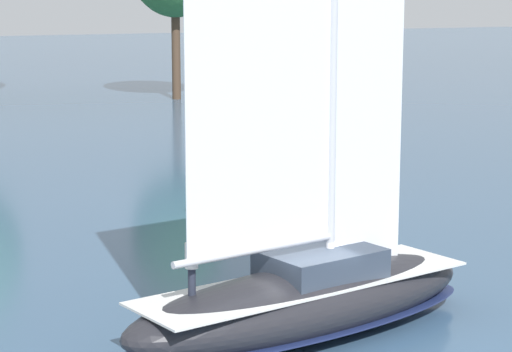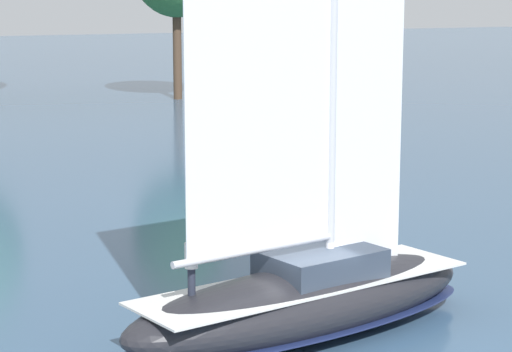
# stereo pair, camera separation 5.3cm
# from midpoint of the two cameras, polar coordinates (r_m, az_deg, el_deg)

# --- Properties ---
(ground_plane) EXTENTS (400.00, 400.00, 0.00)m
(ground_plane) POSITION_cam_midpoint_polar(r_m,az_deg,el_deg) (27.68, 2.72, -9.10)
(ground_plane) COLOR #385675
(sailboat_main) EXTENTS (11.80, 5.21, 15.67)m
(sailboat_main) POSITION_cam_midpoint_polar(r_m,az_deg,el_deg) (27.31, 2.77, -6.68)
(sailboat_main) COLOR #232328
(sailboat_main) RESTS_ON ground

